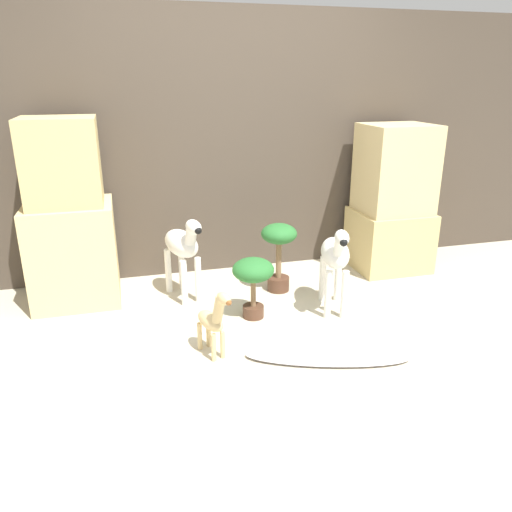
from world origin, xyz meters
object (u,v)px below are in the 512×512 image
(potted_palm_back, at_px, (279,246))
(surfboard, at_px, (326,356))
(zebra_left, at_px, (183,247))
(potted_palm_front, at_px, (253,275))
(zebra_right, at_px, (336,257))
(giraffe_figurine, at_px, (213,319))

(potted_palm_back, bearing_deg, surfboard, -91.99)
(zebra_left, xyz_separation_m, potted_palm_front, (0.43, -0.47, -0.10))
(zebra_right, height_order, giraffe_figurine, zebra_right)
(potted_palm_front, relative_size, surfboard, 0.43)
(giraffe_figurine, xyz_separation_m, potted_palm_front, (0.38, 0.46, 0.07))
(zebra_left, distance_m, giraffe_figurine, 0.95)
(potted_palm_front, distance_m, potted_palm_back, 0.53)
(surfboard, bearing_deg, potted_palm_front, 112.79)
(zebra_right, bearing_deg, potted_palm_front, 175.50)
(zebra_right, relative_size, zebra_left, 1.00)
(giraffe_figurine, distance_m, surfboard, 0.74)
(zebra_right, height_order, potted_palm_front, zebra_right)
(potted_palm_front, xyz_separation_m, surfboard, (0.29, -0.68, -0.30))
(potted_palm_back, bearing_deg, zebra_right, -58.64)
(zebra_right, distance_m, giraffe_figurine, 1.08)
(giraffe_figurine, xyz_separation_m, surfboard, (0.66, -0.22, -0.23))
(potted_palm_front, bearing_deg, giraffe_figurine, -129.42)
(zebra_right, relative_size, potted_palm_back, 1.22)
(zebra_right, distance_m, surfboard, 0.82)
(potted_palm_front, height_order, surfboard, potted_palm_front)
(zebra_left, height_order, giraffe_figurine, zebra_left)
(potted_palm_back, relative_size, surfboard, 0.54)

